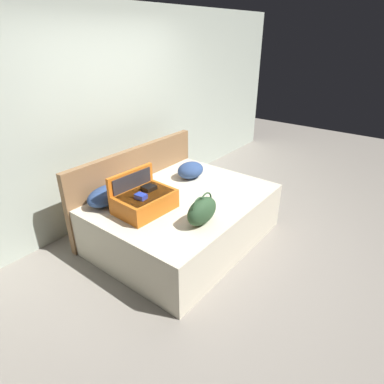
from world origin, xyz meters
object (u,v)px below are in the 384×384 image
Objects in this scene: bed at (184,218)px; hard_case_large at (144,199)px; pillow_near_headboard at (106,196)px; pillow_center_head at (191,170)px; duffel_bag at (202,211)px.

hard_case_large is at bearing 163.36° from bed.
pillow_center_head is (1.12, -0.29, 0.01)m from pillow_near_headboard.
hard_case_large reaches higher than bed.
hard_case_large is 0.65m from duffel_bag.
bed is 0.94m from pillow_near_headboard.
pillow_near_headboard is at bearing 165.31° from pillow_center_head.
duffel_bag is 0.87× the size of pillow_near_headboard.
duffel_bag is 1.12× the size of pillow_center_head.
hard_case_large is 0.46m from pillow_near_headboard.
bed is at bearing -42.31° from pillow_near_headboard.
hard_case_large is 1.48× the size of duffel_bag.
pillow_center_head is (0.48, 0.29, 0.38)m from bed.
pillow_near_headboard is at bearing 137.69° from bed.
hard_case_large is 1.29× the size of pillow_near_headboard.
bed is at bearing -149.36° from pillow_center_head.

